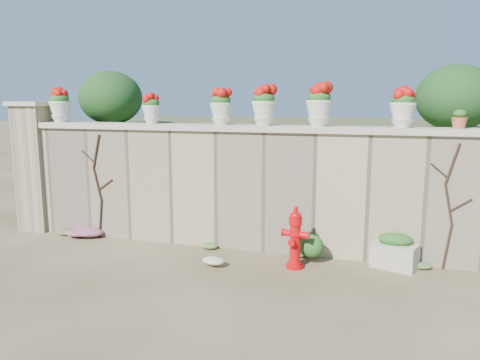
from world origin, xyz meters
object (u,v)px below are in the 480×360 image
(urn_pot_0, at_px, (60,105))
(planter_box, at_px, (395,252))
(terracotta_pot, at_px, (459,120))
(fire_hydrant, at_px, (295,237))

(urn_pot_0, bearing_deg, planter_box, -3.35)
(terracotta_pot, bearing_deg, planter_box, -156.28)
(planter_box, relative_size, terracotta_pot, 2.76)
(planter_box, xyz_separation_m, terracotta_pot, (0.80, 0.35, 1.97))
(fire_hydrant, distance_m, planter_box, 1.53)
(fire_hydrant, height_order, terracotta_pot, terracotta_pot)
(urn_pot_0, height_order, terracotta_pot, urn_pot_0)
(terracotta_pot, bearing_deg, urn_pot_0, 180.00)
(urn_pot_0, bearing_deg, fire_hydrant, -9.69)
(fire_hydrant, height_order, urn_pot_0, urn_pot_0)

